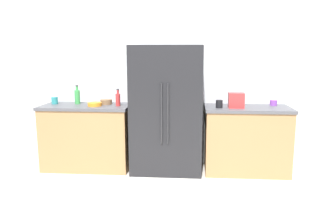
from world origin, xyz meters
TOP-DOWN VIEW (x-y plane):
  - ground_plane at (0.00, 0.00)m, footprint 11.04×11.04m
  - kitchen_back_panel at (0.00, 1.69)m, footprint 5.52×0.10m
  - counter_left at (-1.27, 1.35)m, footprint 1.22×0.61m
  - counter_right at (0.94, 1.35)m, footprint 1.14×0.61m
  - refrigerator at (-0.15, 1.32)m, footprint 0.95×0.64m
  - toaster at (0.77, 1.27)m, footprint 0.20×0.15m
  - bottle_a at (-1.42, 1.43)m, footprint 0.07×0.07m
  - bottle_b at (-0.81, 1.31)m, footprint 0.06×0.06m
  - cup_a at (0.55, 1.25)m, footprint 0.09×0.09m
  - cup_b at (-1.74, 1.40)m, footprint 0.09×0.09m
  - cup_c at (1.31, 1.51)m, footprint 0.10×0.10m
  - bowl_a at (-1.13, 1.27)m, footprint 0.19×0.19m
  - bowl_b at (-1.01, 1.44)m, footprint 0.16×0.16m

SIDE VIEW (x-z plane):
  - ground_plane at x=0.00m, z-range 0.00..0.00m
  - counter_left at x=-1.27m, z-range 0.00..0.90m
  - counter_right at x=0.94m, z-range 0.00..0.90m
  - refrigerator at x=-0.15m, z-range 0.00..1.71m
  - bowl_a at x=-1.13m, z-range 0.90..0.95m
  - bowl_b at x=-1.01m, z-range 0.90..0.97m
  - cup_c at x=1.31m, z-range 0.90..0.97m
  - cup_b at x=-1.74m, z-range 0.90..1.00m
  - cup_a at x=0.55m, z-range 0.90..1.00m
  - bottle_b at x=-0.81m, z-range 0.88..1.11m
  - toaster at x=0.77m, z-range 0.90..1.10m
  - bottle_a at x=-1.42m, z-range 0.88..1.14m
  - kitchen_back_panel at x=0.00m, z-range 0.00..2.90m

